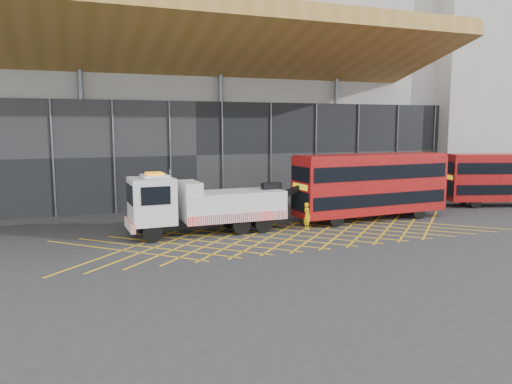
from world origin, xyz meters
name	(u,v)px	position (x,y,z in m)	size (l,w,h in m)	color
ground_plane	(214,242)	(0.00, 0.00, 0.00)	(120.00, 120.00, 0.00)	#2A2A2C
road_markings	(295,235)	(4.80, 0.00, 0.01)	(26.36, 7.16, 0.01)	gold
construction_building	(174,93)	(1.92, 18.40, 8.98)	(55.00, 23.97, 18.00)	#979691
east_building	(467,89)	(32.00, 16.00, 10.00)	(15.00, 12.00, 20.00)	gray
recovery_truck	(203,205)	(0.02, 2.30, 1.72)	(10.66, 2.69, 3.72)	black
bus_towed	(371,183)	(11.57, 2.56, 2.42)	(10.85, 3.06, 4.37)	maroon
bus_second	(510,177)	(24.96, 3.63, 2.25)	(10.16, 5.16, 4.05)	maroon
worker	(307,216)	(6.22, 1.29, 0.82)	(0.60, 0.39, 1.63)	yellow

